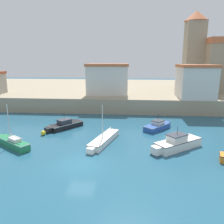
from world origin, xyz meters
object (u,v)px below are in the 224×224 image
at_px(motorboat_black_0, 65,125).
at_px(motorboat_blue_4, 158,126).
at_px(sailboat_green_2, 12,142).
at_px(harbor_shed_far_end, 195,81).
at_px(mooring_buoy, 43,133).
at_px(sailboat_white_5, 104,140).
at_px(harbor_shed_mid_row, 108,79).
at_px(church, 214,63).
at_px(motorboat_white_1, 177,143).

relative_size(motorboat_black_0, motorboat_blue_4, 1.19).
bearing_deg(sailboat_green_2, harbor_shed_far_end, 37.46).
height_order(mooring_buoy, harbor_shed_far_end, harbor_shed_far_end).
distance_m(motorboat_blue_4, sailboat_white_5, 8.76).
bearing_deg(harbor_shed_far_end, harbor_shed_mid_row, 170.67).
relative_size(motorboat_black_0, church, 0.31).
bearing_deg(harbor_shed_far_end, church, 59.25).
relative_size(sailboat_green_2, sailboat_white_5, 0.76).
distance_m(sailboat_white_5, harbor_shed_mid_row, 20.07).
bearing_deg(motorboat_white_1, harbor_shed_far_end, 69.99).
height_order(motorboat_blue_4, sailboat_white_5, sailboat_white_5).
relative_size(motorboat_blue_4, mooring_buoy, 7.04).
bearing_deg(motorboat_white_1, harbor_shed_mid_row, 115.04).
bearing_deg(motorboat_black_0, harbor_shed_far_end, 29.50).
bearing_deg(sailboat_green_2, motorboat_blue_4, 24.40).
distance_m(sailboat_white_5, church, 36.59).
bearing_deg(mooring_buoy, sailboat_green_2, -116.08).
height_order(motorboat_white_1, church, church).
xyz_separation_m(mooring_buoy, church, (29.45, 26.51, 8.45)).
relative_size(sailboat_green_2, harbor_shed_far_end, 0.77).
relative_size(motorboat_blue_4, sailboat_white_5, 0.63).
relative_size(motorboat_black_0, harbor_shed_mid_row, 0.64).
xyz_separation_m(mooring_buoy, harbor_shed_mid_row, (6.47, 17.41, 5.36)).
distance_m(sailboat_green_2, motorboat_blue_4, 18.28).
distance_m(sailboat_green_2, harbor_shed_far_end, 31.14).
bearing_deg(sailboat_green_2, church, 44.12).
distance_m(sailboat_white_5, harbor_shed_far_end, 22.72).
distance_m(motorboat_black_0, motorboat_blue_4, 12.87).
relative_size(motorboat_white_1, harbor_shed_far_end, 0.86).
height_order(motorboat_blue_4, harbor_shed_mid_row, harbor_shed_mid_row).
bearing_deg(church, sailboat_white_5, -127.10).
distance_m(harbor_shed_mid_row, harbor_shed_far_end, 16.21).
bearing_deg(harbor_shed_mid_row, motorboat_white_1, -64.96).
height_order(motorboat_black_0, motorboat_blue_4, motorboat_black_0).
distance_m(mooring_buoy, harbor_shed_mid_row, 19.33).
height_order(motorboat_white_1, harbor_shed_far_end, harbor_shed_far_end).
relative_size(sailboat_white_5, harbor_shed_far_end, 1.01).
height_order(motorboat_black_0, harbor_shed_mid_row, harbor_shed_mid_row).
xyz_separation_m(sailboat_green_2, sailboat_white_5, (9.87, 2.00, -0.11)).
bearing_deg(harbor_shed_far_end, mooring_buoy, -146.67).
bearing_deg(harbor_shed_far_end, motorboat_white_1, -110.01).
relative_size(sailboat_green_2, harbor_shed_mid_row, 0.65).
xyz_separation_m(motorboat_black_0, harbor_shed_mid_row, (4.58, 14.28, 5.18)).
distance_m(motorboat_black_0, church, 37.08).
relative_size(motorboat_white_1, sailboat_green_2, 1.12).
xyz_separation_m(motorboat_white_1, harbor_shed_mid_row, (-9.53, 20.40, 5.05)).
height_order(motorboat_black_0, sailboat_green_2, sailboat_green_2).
distance_m(motorboat_black_0, sailboat_green_2, 7.99).
bearing_deg(harbor_shed_mid_row, harbor_shed_far_end, -9.33).
height_order(motorboat_black_0, harbor_shed_far_end, harbor_shed_far_end).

